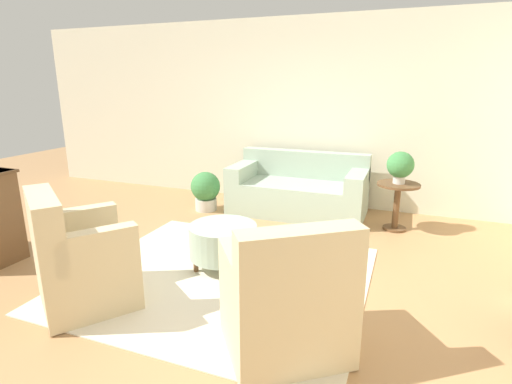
% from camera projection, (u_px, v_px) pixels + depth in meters
% --- Properties ---
extents(ground_plane, '(16.00, 16.00, 0.00)m').
position_uv_depth(ground_plane, '(222.00, 278.00, 3.93)').
color(ground_plane, '#AD7F51').
extents(wall_back, '(9.64, 0.12, 2.80)m').
position_uv_depth(wall_back, '(301.00, 113.00, 6.14)').
color(wall_back, beige).
rests_on(wall_back, ground_plane).
extents(rug, '(2.74, 2.49, 0.01)m').
position_uv_depth(rug, '(222.00, 277.00, 3.92)').
color(rug, beige).
rests_on(rug, ground_plane).
extents(couch, '(1.93, 0.94, 0.86)m').
position_uv_depth(couch, '(298.00, 191.00, 5.83)').
color(couch, '#9EB29E').
rests_on(couch, ground_plane).
extents(armchair_left, '(1.08, 1.06, 1.00)m').
position_uv_depth(armchair_left, '(78.00, 261.00, 3.38)').
color(armchair_left, '#C6B289').
rests_on(armchair_left, rug).
extents(armchair_right, '(1.08, 1.06, 1.00)m').
position_uv_depth(armchair_right, '(287.00, 303.00, 2.74)').
color(armchair_right, '#C6B289').
rests_on(armchair_right, rug).
extents(ottoman_table, '(0.69, 0.69, 0.45)m').
position_uv_depth(ottoman_table, '(223.00, 241.00, 4.08)').
color(ottoman_table, '#9EB29E').
rests_on(ottoman_table, rug).
extents(side_table, '(0.53, 0.53, 0.62)m').
position_uv_depth(side_table, '(397.00, 198.00, 5.11)').
color(side_table, brown).
rests_on(side_table, ground_plane).
extents(potted_plant_on_side_table, '(0.33, 0.33, 0.41)m').
position_uv_depth(potted_plant_on_side_table, '(400.00, 166.00, 4.99)').
color(potted_plant_on_side_table, beige).
rests_on(potted_plant_on_side_table, side_table).
extents(potted_plant_floor, '(0.44, 0.44, 0.58)m').
position_uv_depth(potted_plant_floor, '(206.00, 190.00, 5.94)').
color(potted_plant_floor, beige).
rests_on(potted_plant_floor, ground_plane).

